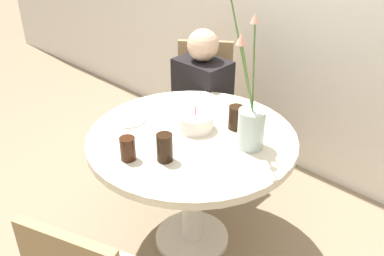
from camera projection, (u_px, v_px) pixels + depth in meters
name	position (u px, v px, depth m)	size (l,w,h in m)	color
ground_plane	(192.00, 239.00, 2.50)	(16.00, 16.00, 0.00)	#89755B
dining_table	(192.00, 156.00, 2.21)	(1.06, 1.06, 0.71)	beige
chair_far_back	(204.00, 100.00, 3.01)	(0.56, 0.56, 0.88)	beige
birthday_cake	(195.00, 122.00, 2.18)	(0.19, 0.19, 0.13)	white
flower_vase	(250.00, 119.00, 1.98)	(0.24, 0.23, 0.73)	#B2C6C1
side_plate	(129.00, 120.00, 2.27)	(0.17, 0.17, 0.01)	silver
drink_glass_0	(236.00, 117.00, 2.18)	(0.08, 0.08, 0.12)	black
drink_glass_1	(165.00, 148.00, 1.92)	(0.07, 0.07, 0.13)	black
drink_glass_2	(128.00, 149.00, 1.93)	(0.07, 0.07, 0.11)	#33190C
person_woman	(202.00, 110.00, 2.87)	(0.34, 0.24, 1.04)	#383333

